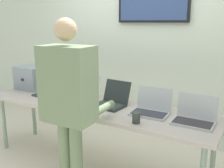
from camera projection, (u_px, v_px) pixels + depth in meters
The scene contains 11 objects.
ground at pixel (95, 166), 3.03m from camera, with size 8.00×8.00×0.04m, color beige.
back_wall at pixel (139, 41), 3.64m from camera, with size 8.00×0.11×2.68m.
workbench at pixel (93, 109), 2.86m from camera, with size 2.68×0.70×0.74m.
equipment_box at pixel (32, 77), 3.48m from camera, with size 0.38×0.34×0.30m.
laptop_station_0 at pixel (53, 90), 3.20m from camera, with size 0.36×0.35×0.27m.
laptop_station_1 at pixel (81, 94), 3.01m from camera, with size 0.39×0.40×0.26m.
laptop_station_2 at pixel (112, 100), 2.79m from camera, with size 0.34×0.35×0.25m.
laptop_station_3 at pixel (151, 108), 2.55m from camera, with size 0.37×0.31×0.24m.
laptop_station_4 at pixel (194, 117), 2.32m from camera, with size 0.36×0.27×0.24m.
person at pixel (69, 98), 2.17m from camera, with size 0.45×0.59×1.65m.
coffee_mug at pixel (136, 118), 2.31m from camera, with size 0.07×0.07×0.10m.
Camera 1 is at (1.57, -2.23, 1.62)m, focal length 41.71 mm.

